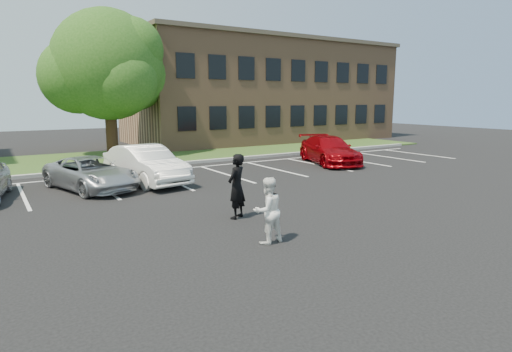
# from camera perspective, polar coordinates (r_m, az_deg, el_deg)

# --- Properties ---
(ground_plane) EXTENTS (90.00, 90.00, 0.00)m
(ground_plane) POSITION_cam_1_polar(r_m,az_deg,el_deg) (11.97, 2.59, -6.62)
(ground_plane) COLOR black
(ground_plane) RESTS_ON ground
(curb) EXTENTS (40.00, 0.30, 0.15)m
(curb) POSITION_cam_1_polar(r_m,az_deg,el_deg) (22.61, -15.18, 1.22)
(curb) COLOR gray
(curb) RESTS_ON ground
(grass_strip) EXTENTS (44.00, 8.00, 0.08)m
(grass_strip) POSITION_cam_1_polar(r_m,az_deg,el_deg) (26.43, -17.79, 2.26)
(grass_strip) COLOR #254516
(grass_strip) RESTS_ON ground
(stall_lines) EXTENTS (34.00, 5.36, 0.01)m
(stall_lines) POSITION_cam_1_polar(r_m,az_deg,el_deg) (20.28, -8.79, 0.26)
(stall_lines) COLOR white
(stall_lines) RESTS_ON ground
(office_building) EXTENTS (22.40, 10.40, 8.30)m
(office_building) POSITION_cam_1_polar(r_m,az_deg,el_deg) (37.53, 0.79, 11.25)
(office_building) COLOR #946B4C
(office_building) RESTS_ON ground
(tree) EXTENTS (7.80, 7.20, 8.80)m
(tree) POSITION_cam_1_polar(r_m,az_deg,el_deg) (28.16, -19.02, 13.49)
(tree) COLOR black
(tree) RESTS_ON ground
(man_black_suit) EXTENTS (0.83, 0.76, 1.91)m
(man_black_suit) POSITION_cam_1_polar(r_m,az_deg,el_deg) (12.48, -2.60, -1.39)
(man_black_suit) COLOR black
(man_black_suit) RESTS_ON ground
(man_white_shirt) EXTENTS (0.82, 0.65, 1.62)m
(man_white_shirt) POSITION_cam_1_polar(r_m,az_deg,el_deg) (10.36, 1.57, -4.62)
(man_white_shirt) COLOR white
(man_white_shirt) RESTS_ON ground
(car_silver_minivan) EXTENTS (3.28, 4.96, 1.27)m
(car_silver_minivan) POSITION_cam_1_polar(r_m,az_deg,el_deg) (17.72, -21.12, 0.32)
(car_silver_minivan) COLOR #B0B3B9
(car_silver_minivan) RESTS_ON ground
(car_white_sedan) EXTENTS (2.44, 5.00, 1.58)m
(car_white_sedan) POSITION_cam_1_polar(r_m,az_deg,el_deg) (18.35, -14.50, 1.50)
(car_white_sedan) COLOR white
(car_white_sedan) RESTS_ON ground
(car_red_compact) EXTENTS (3.60, 5.48, 1.48)m
(car_red_compact) POSITION_cam_1_polar(r_m,az_deg,el_deg) (23.65, 9.72, 3.43)
(car_red_compact) COLOR #8B0209
(car_red_compact) RESTS_ON ground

